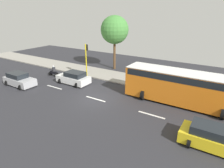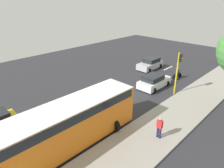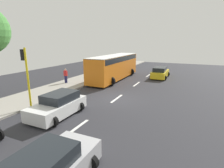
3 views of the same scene
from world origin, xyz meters
name	(u,v)px [view 1 (image 1 of 3)]	position (x,y,z in m)	size (l,w,h in m)	color
ground_plane	(96,99)	(0.00, 0.00, -0.05)	(40.00, 60.00, 0.10)	#2D2D33
sidewalk	(128,79)	(7.00, 0.00, 0.07)	(4.00, 60.00, 0.15)	#9E998E
lane_stripe_north	(151,115)	(0.00, -6.00, 0.01)	(0.20, 2.40, 0.01)	white
lane_stripe_mid	(95,99)	(0.00, 0.00, 0.01)	(0.20, 2.40, 0.01)	white
lane_stripe_south	(54,87)	(0.00, 6.00, 0.01)	(0.20, 2.40, 0.01)	white
lane_stripe_far_south	(23,78)	(0.00, 12.00, 0.01)	(0.20, 2.40, 0.01)	white
car_silver	(19,80)	(-1.75, 9.98, 0.71)	(2.21, 4.08, 1.52)	#B7B7BC
car_white	(74,78)	(2.20, 4.94, 0.71)	(2.35, 4.10, 1.52)	white
car_yellow_cab	(215,139)	(-1.84, -11.00, 0.71)	(2.25, 4.47, 1.52)	yellow
city_bus	(184,86)	(3.57, -7.64, 1.85)	(3.20, 11.00, 3.16)	orange
motorcycle	(54,72)	(2.80, 9.20, 0.64)	(0.60, 1.30, 1.53)	black
pedestrian_near_signal	(149,74)	(7.64, -2.58, 1.06)	(0.40, 0.24, 1.69)	#1E1E4C
traffic_light_corner	(86,56)	(4.85, 4.99, 2.93)	(0.49, 0.24, 4.50)	yellow
street_tree_south	(115,30)	(10.38, 4.13, 5.81)	(4.05, 4.05, 7.87)	brown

